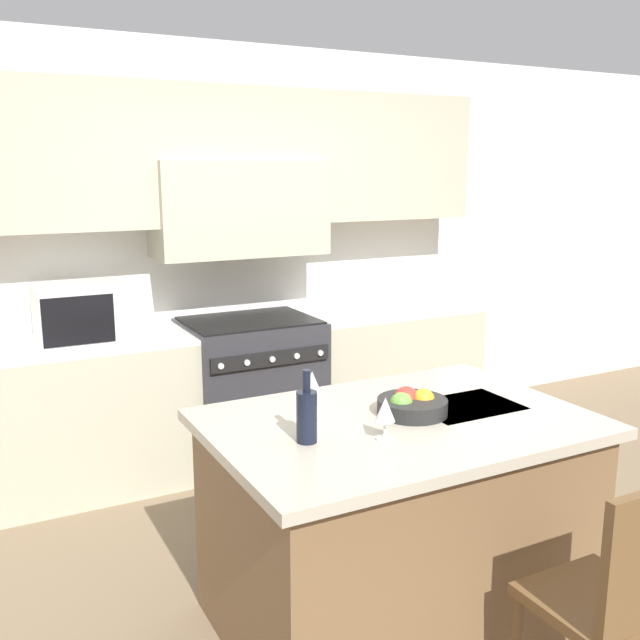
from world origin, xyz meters
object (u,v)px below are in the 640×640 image
at_px(wine_glass_far, 312,384).
at_px(fruit_bowl, 411,404).
at_px(range_stove, 251,390).
at_px(microwave, 80,313).
at_px(wine_glass_near, 385,411).
at_px(wine_bottle, 307,415).
at_px(island_chair, 617,595).

bearing_deg(wine_glass_far, fruit_bowl, -35.79).
height_order(range_stove, microwave, microwave).
relative_size(microwave, wine_glass_near, 2.99).
distance_m(wine_bottle, fruit_bowl, 0.53).
bearing_deg(range_stove, island_chair, -87.00).
bearing_deg(island_chair, fruit_bowl, 101.78).
distance_m(range_stove, fruit_bowl, 1.94).
distance_m(microwave, island_chair, 3.10).
xyz_separation_m(range_stove, island_chair, (0.15, -2.79, 0.07)).
bearing_deg(island_chair, range_stove, 93.00).
distance_m(island_chair, fruit_bowl, 1.02).
xyz_separation_m(island_chair, fruit_bowl, (-0.19, 0.91, 0.41)).
distance_m(wine_glass_far, fruit_bowl, 0.42).
bearing_deg(wine_bottle, fruit_bowl, 8.41).
bearing_deg(wine_bottle, island_chair, -49.52).
distance_m(microwave, wine_bottle, 2.04).
bearing_deg(microwave, wine_glass_far, -68.34).
bearing_deg(wine_glass_far, wine_glass_near, -78.92).
distance_m(island_chair, wine_glass_near, 0.97).
bearing_deg(fruit_bowl, range_stove, 88.67).
relative_size(microwave, wine_glass_far, 2.99).
bearing_deg(wine_bottle, range_stove, 73.89).
bearing_deg(island_chair, wine_glass_near, 121.50).
height_order(microwave, wine_glass_near, microwave).
bearing_deg(microwave, wine_bottle, -76.55).
bearing_deg(wine_glass_far, range_stove, 76.93).
height_order(wine_glass_far, fruit_bowl, wine_glass_far).
relative_size(wine_glass_near, wine_glass_far, 1.00).
xyz_separation_m(range_stove, wine_bottle, (-0.57, -1.96, 0.54)).
bearing_deg(wine_glass_far, microwave, 111.66).
distance_m(microwave, wine_glass_near, 2.22).
xyz_separation_m(wine_glass_near, fruit_bowl, (0.25, 0.19, -0.07)).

